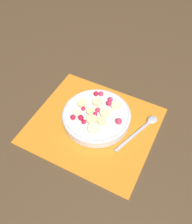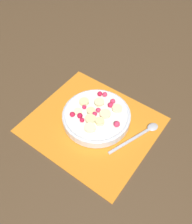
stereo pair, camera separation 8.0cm
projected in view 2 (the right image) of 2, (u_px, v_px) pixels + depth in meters
name	position (u px, v px, depth m)	size (l,w,h in m)	color
ground_plane	(92.00, 125.00, 0.82)	(3.00, 3.00, 0.00)	#4C3823
placemat	(92.00, 125.00, 0.82)	(0.39, 0.35, 0.01)	orange
fruit_bowl	(96.00, 116.00, 0.81)	(0.22, 0.22, 0.05)	silver
spoon	(144.00, 132.00, 0.79)	(0.08, 0.19, 0.01)	#B2B2B7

